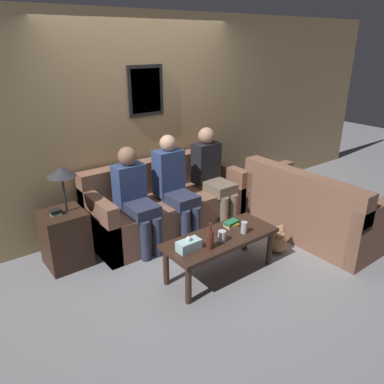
% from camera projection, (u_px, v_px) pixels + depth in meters
% --- Properties ---
extents(ground_plane, '(16.00, 16.00, 0.00)m').
position_uv_depth(ground_plane, '(190.00, 243.00, 4.52)').
color(ground_plane, gray).
extents(wall_back, '(9.00, 0.08, 2.60)m').
position_uv_depth(wall_back, '(146.00, 123.00, 4.70)').
color(wall_back, tan).
rests_on(wall_back, ground_plane).
extents(couch_main, '(2.01, 0.81, 0.87)m').
position_uv_depth(couch_main, '(167.00, 206.00, 4.75)').
color(couch_main, brown).
rests_on(couch_main, ground_plane).
extents(couch_side, '(0.81, 1.65, 0.87)m').
position_uv_depth(couch_side, '(312.00, 212.00, 4.59)').
color(couch_side, brown).
rests_on(couch_side, ground_plane).
extents(coffee_table, '(1.21, 0.49, 0.44)m').
position_uv_depth(coffee_table, '(221.00, 242.00, 3.79)').
color(coffee_table, '#382319').
rests_on(coffee_table, ground_plane).
extents(side_table_with_lamp, '(0.44, 0.44, 1.10)m').
position_uv_depth(side_table_with_lamp, '(65.00, 234.00, 3.97)').
color(side_table_with_lamp, '#382319').
rests_on(side_table_with_lamp, ground_plane).
extents(wine_bottle, '(0.07, 0.07, 0.26)m').
position_uv_depth(wine_bottle, '(210.00, 239.00, 3.52)').
color(wine_bottle, '#562319').
rests_on(wine_bottle, coffee_table).
extents(drinking_glass, '(0.08, 0.08, 0.11)m').
position_uv_depth(drinking_glass, '(222.00, 236.00, 3.66)').
color(drinking_glass, silver).
rests_on(drinking_glass, coffee_table).
extents(book_stack, '(0.17, 0.13, 0.07)m').
position_uv_depth(book_stack, '(231.00, 224.00, 3.95)').
color(book_stack, beige).
rests_on(book_stack, coffee_table).
extents(soda_can, '(0.07, 0.07, 0.12)m').
position_uv_depth(soda_can, '(244.00, 227.00, 3.82)').
color(soda_can, '#BCBCC1').
rests_on(soda_can, coffee_table).
extents(tissue_box, '(0.23, 0.12, 0.15)m').
position_uv_depth(tissue_box, '(189.00, 245.00, 3.50)').
color(tissue_box, silver).
rests_on(tissue_box, coffee_table).
extents(person_left, '(0.34, 0.61, 1.18)m').
position_uv_depth(person_left, '(135.00, 195.00, 4.20)').
color(person_left, '#2D334C').
rests_on(person_left, ground_plane).
extents(person_middle, '(0.34, 0.61, 1.25)m').
position_uv_depth(person_middle, '(174.00, 184.00, 4.45)').
color(person_middle, '#2D334C').
rests_on(person_middle, ground_plane).
extents(person_right, '(0.34, 0.63, 1.25)m').
position_uv_depth(person_right, '(212.00, 173.00, 4.82)').
color(person_right, '#756651').
rests_on(person_right, ground_plane).
extents(teddy_bear, '(0.21, 0.21, 0.33)m').
position_uv_depth(teddy_bear, '(278.00, 240.00, 4.28)').
color(teddy_bear, '#A87A51').
rests_on(teddy_bear, ground_plane).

